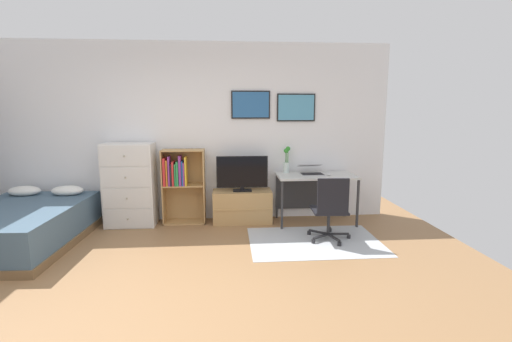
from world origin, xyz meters
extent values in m
plane|color=#936B44|center=(0.00, 0.00, 0.00)|extent=(7.20, 7.20, 0.00)
cube|color=white|center=(0.00, 2.43, 1.35)|extent=(6.12, 0.06, 2.70)
cube|color=black|center=(0.93, 2.38, 1.78)|extent=(0.59, 0.02, 0.42)
cube|color=#285B93|center=(0.93, 2.37, 1.78)|extent=(0.55, 0.01, 0.38)
cube|color=black|center=(1.62, 2.38, 1.74)|extent=(0.59, 0.02, 0.42)
cube|color=#4C93B7|center=(1.62, 2.37, 1.74)|extent=(0.55, 0.01, 0.38)
cube|color=#B2B7BC|center=(1.69, 1.25, 0.00)|extent=(1.70, 1.20, 0.01)
cube|color=brown|center=(-2.07, 1.39, 0.05)|extent=(1.45, 1.98, 0.10)
cube|color=#476075|center=(-2.07, 1.39, 0.30)|extent=(1.41, 1.93, 0.40)
ellipsoid|color=white|center=(-2.34, 2.11, 0.56)|extent=(0.45, 0.30, 0.14)
ellipsoid|color=white|center=(-1.74, 2.09, 0.56)|extent=(0.45, 0.30, 0.14)
cube|color=silver|center=(-0.87, 2.16, 0.61)|extent=(0.71, 0.42, 1.22)
cube|color=silver|center=(-0.87, 1.94, 0.16)|extent=(0.67, 0.01, 0.28)
sphere|color=#A59E8C|center=(-0.87, 1.93, 0.16)|extent=(0.03, 0.03, 0.03)
cube|color=silver|center=(-0.87, 1.94, 0.46)|extent=(0.67, 0.01, 0.28)
sphere|color=#A59E8C|center=(-0.87, 1.93, 0.46)|extent=(0.03, 0.03, 0.03)
cube|color=silver|center=(-0.87, 1.94, 0.76)|extent=(0.67, 0.01, 0.28)
sphere|color=#A59E8C|center=(-0.87, 1.93, 0.76)|extent=(0.03, 0.03, 0.03)
cube|color=silver|center=(-0.87, 1.94, 1.07)|extent=(0.67, 0.01, 0.28)
sphere|color=#A59E8C|center=(-0.87, 1.93, 1.07)|extent=(0.03, 0.03, 0.03)
cube|color=tan|center=(-0.40, 2.22, 0.56)|extent=(0.02, 0.30, 1.12)
cube|color=tan|center=(0.21, 2.22, 0.56)|extent=(0.02, 0.30, 1.12)
cube|color=tan|center=(-0.10, 2.22, 0.01)|extent=(0.63, 0.30, 0.02)
cube|color=tan|center=(-0.10, 2.22, 0.58)|extent=(0.59, 0.30, 0.02)
cube|color=tan|center=(-0.10, 2.22, 1.11)|extent=(0.59, 0.30, 0.02)
cube|color=tan|center=(-0.10, 2.37, 0.56)|extent=(0.63, 0.01, 1.12)
cube|color=red|center=(-0.37, 2.19, 0.80)|extent=(0.04, 0.22, 0.41)
cube|color=orange|center=(-0.33, 2.19, 0.78)|extent=(0.02, 0.23, 0.38)
cube|color=#8C388C|center=(-0.30, 2.17, 0.81)|extent=(0.02, 0.19, 0.43)
cube|color=black|center=(-0.27, 2.20, 0.76)|extent=(0.02, 0.23, 0.33)
cube|color=red|center=(-0.24, 2.18, 0.77)|extent=(0.03, 0.20, 0.36)
cube|color=#2D8C4C|center=(-0.21, 2.18, 0.75)|extent=(0.02, 0.20, 0.32)
cube|color=#2D8C4C|center=(-0.18, 2.18, 0.77)|extent=(0.03, 0.19, 0.36)
cube|color=#8C388C|center=(-0.14, 2.18, 0.81)|extent=(0.03, 0.19, 0.44)
cube|color=#1E519E|center=(-0.10, 2.18, 0.78)|extent=(0.02, 0.20, 0.37)
cube|color=#8C388C|center=(-0.08, 2.17, 0.76)|extent=(0.02, 0.19, 0.34)
cube|color=gold|center=(-0.06, 2.17, 0.80)|extent=(0.02, 0.19, 0.43)
cube|color=tan|center=(0.78, 2.17, 0.25)|extent=(0.89, 0.40, 0.49)
cube|color=tan|center=(0.78, 1.97, 0.25)|extent=(0.89, 0.01, 0.02)
cube|color=black|center=(0.78, 2.15, 0.50)|extent=(0.28, 0.16, 0.02)
cube|color=black|center=(0.78, 2.15, 0.54)|extent=(0.06, 0.04, 0.05)
cube|color=black|center=(0.78, 2.15, 0.78)|extent=(0.77, 0.02, 0.48)
cube|color=black|center=(0.78, 2.14, 0.78)|extent=(0.74, 0.01, 0.45)
cube|color=silver|center=(1.89, 2.06, 0.72)|extent=(1.17, 0.62, 0.03)
cube|color=#2D2D30|center=(1.33, 1.78, 0.35)|extent=(0.03, 0.03, 0.71)
cube|color=#2D2D30|center=(2.44, 1.78, 0.35)|extent=(0.03, 0.03, 0.71)
cube|color=#2D2D30|center=(1.33, 2.34, 0.35)|extent=(0.03, 0.03, 0.71)
cube|color=#2D2D30|center=(2.44, 2.34, 0.35)|extent=(0.03, 0.03, 0.71)
cube|color=#2D2D30|center=(1.89, 2.36, 0.39)|extent=(1.11, 0.02, 0.50)
cylinder|color=#232326|center=(2.17, 1.33, 0.03)|extent=(0.05, 0.05, 0.05)
cube|color=#232326|center=(2.03, 1.33, 0.07)|extent=(0.28, 0.04, 0.02)
cylinder|color=#232326|center=(1.99, 1.60, 0.03)|extent=(0.05, 0.05, 0.05)
cube|color=#232326|center=(1.94, 1.47, 0.07)|extent=(0.13, 0.27, 0.02)
cylinder|color=#232326|center=(1.67, 1.52, 0.03)|extent=(0.05, 0.05, 0.05)
cube|color=#232326|center=(1.78, 1.43, 0.07)|extent=(0.24, 0.20, 0.02)
cylinder|color=#232326|center=(1.65, 1.19, 0.03)|extent=(0.05, 0.05, 0.05)
cube|color=#232326|center=(1.77, 1.26, 0.07)|extent=(0.25, 0.18, 0.02)
cylinder|color=#232326|center=(1.96, 1.07, 0.03)|extent=(0.05, 0.05, 0.05)
cube|color=#232326|center=(1.93, 1.20, 0.07)|extent=(0.10, 0.28, 0.02)
cylinder|color=#232326|center=(1.89, 1.34, 0.23)|extent=(0.04, 0.04, 0.30)
cube|color=black|center=(1.89, 1.34, 0.40)|extent=(0.46, 0.46, 0.03)
cube|color=black|center=(1.88, 1.14, 0.64)|extent=(0.40, 0.06, 0.45)
cube|color=#B7B7BC|center=(1.83, 2.08, 0.75)|extent=(0.35, 0.25, 0.01)
cube|color=black|center=(1.83, 2.07, 0.75)|extent=(0.33, 0.22, 0.00)
cube|color=#B7B7BC|center=(1.82, 2.22, 0.86)|extent=(0.35, 0.23, 0.07)
cube|color=navy|center=(1.82, 2.22, 0.86)|extent=(0.33, 0.21, 0.06)
ellipsoid|color=silver|center=(2.06, 2.00, 0.76)|extent=(0.06, 0.10, 0.03)
cylinder|color=silver|center=(1.47, 2.28, 0.82)|extent=(0.09, 0.09, 0.16)
cylinder|color=#3D8438|center=(1.49, 2.27, 0.95)|extent=(0.01, 0.01, 0.33)
sphere|color=#308B2C|center=(1.49, 2.27, 1.11)|extent=(0.07, 0.07, 0.07)
cylinder|color=#3D8438|center=(1.46, 2.29, 0.93)|extent=(0.01, 0.01, 0.29)
sphere|color=#308B2C|center=(1.46, 2.29, 1.08)|extent=(0.07, 0.07, 0.07)
cylinder|color=#3D8438|center=(1.46, 2.27, 0.93)|extent=(0.01, 0.01, 0.29)
sphere|color=#308B2C|center=(1.46, 2.27, 1.08)|extent=(0.07, 0.07, 0.07)
camera|label=1|loc=(0.57, -3.20, 1.71)|focal=25.45mm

